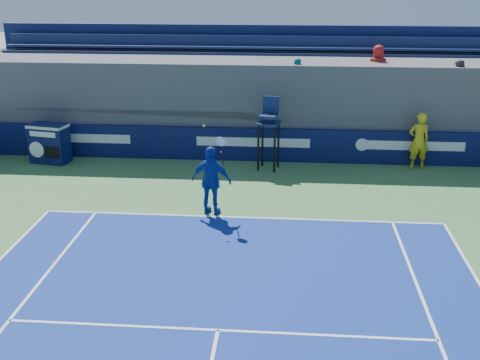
# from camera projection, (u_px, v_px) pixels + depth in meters

# --- Properties ---
(ball_person) EXTENTS (0.77, 0.56, 1.94)m
(ball_person) POSITION_uv_depth(u_px,v_px,m) (419.00, 141.00, 20.38)
(ball_person) COLOR yellow
(ball_person) RESTS_ON apron
(back_hoarding) EXTENTS (20.40, 0.21, 1.20)m
(back_hoarding) POSITION_uv_depth(u_px,v_px,m) (253.00, 145.00, 21.29)
(back_hoarding) COLOR #0B1042
(back_hoarding) RESTS_ON ground
(match_clock) EXTENTS (1.43, 0.96, 1.40)m
(match_clock) POSITION_uv_depth(u_px,v_px,m) (49.00, 142.00, 21.06)
(match_clock) COLOR #0E1446
(match_clock) RESTS_ON ground
(umpire_chair) EXTENTS (0.83, 0.83, 2.48)m
(umpire_chair) POSITION_uv_depth(u_px,v_px,m) (269.00, 126.00, 20.11)
(umpire_chair) COLOR black
(umpire_chair) RESTS_ON ground
(tennis_player) EXTENTS (1.22, 0.73, 2.57)m
(tennis_player) POSITION_uv_depth(u_px,v_px,m) (212.00, 181.00, 16.53)
(tennis_player) COLOR #123698
(tennis_player) RESTS_ON apron
(stadium_seating) EXTENTS (21.00, 4.05, 4.40)m
(stadium_seating) POSITION_uv_depth(u_px,v_px,m) (257.00, 98.00, 22.80)
(stadium_seating) COLOR #4E4E53
(stadium_seating) RESTS_ON ground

